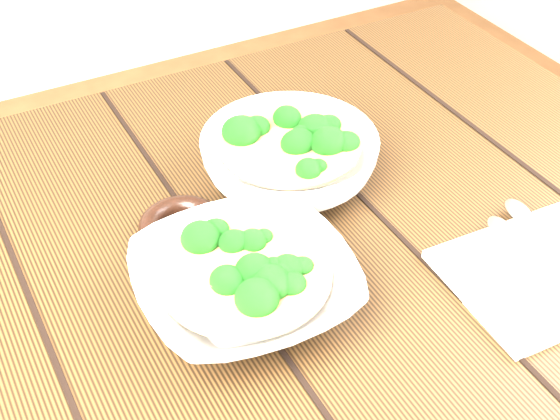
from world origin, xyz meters
The scene contains 7 objects.
table centered at (0.00, 0.00, 0.63)m, with size 1.20×0.80×0.75m.
soup_bowl_front centered at (-0.02, -0.08, 0.78)m, with size 0.23×0.23×0.06m.
soup_bowl_back centered at (0.12, 0.08, 0.79)m, with size 0.22×0.22×0.08m.
trivet centered at (-0.04, 0.05, 0.76)m, with size 0.10×0.10×0.02m, color black.
napkin centered at (0.28, -0.20, 0.76)m, with size 0.20×0.16×0.01m, color beige.
spoon_left centered at (0.27, -0.16, 0.76)m, with size 0.05×0.16×0.01m.
spoon_right centered at (0.31, -0.14, 0.76)m, with size 0.05×0.16×0.01m.
Camera 1 is at (-0.26, -0.59, 1.35)m, focal length 50.00 mm.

